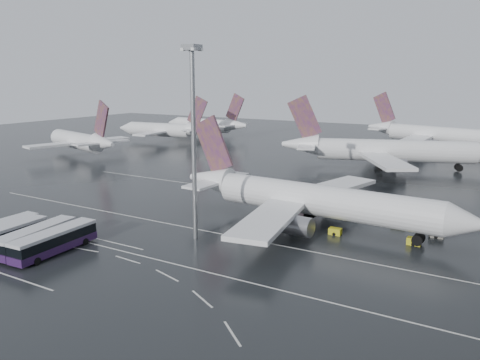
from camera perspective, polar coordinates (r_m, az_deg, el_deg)
The scene contains 20 objects.
ground at distance 66.28m, azimuth -5.17°, elevation -10.01°, with size 420.00×420.00×0.00m, color black.
lane_marking_near at distance 64.79m, azimuth -6.21°, elevation -10.57°, with size 120.00×0.25×0.01m, color silver.
lane_marking_mid at distance 75.70m, azimuth 0.14°, elevation -7.06°, with size 120.00×0.25×0.01m, color silver.
lane_marking_far at distance 99.86m, azimuth 8.24°, elevation -2.38°, with size 120.00×0.25×0.01m, color silver.
bus_bay_line_north at distance 81.80m, azimuth -19.09°, elevation -6.27°, with size 28.00×0.25×0.01m, color silver.
airliner_main at distance 81.62m, azimuth 8.40°, elevation -2.40°, with size 53.96×47.31×18.28m.
airliner_gate_b at distance 137.19m, azimuth 17.09°, elevation 3.40°, with size 57.79×51.35×20.60m.
airliner_gate_c at distance 183.60m, azimuth 22.74°, elevation 5.07°, with size 55.54×50.49×20.03m.
jet_remote_west at distance 162.23m, azimuth -18.88°, elevation 4.47°, with size 42.74×34.68×18.75m.
jet_remote_mid at distance 190.47m, azimuth -9.09°, elevation 6.03°, with size 42.61×34.40×18.53m.
jet_remote_far at distance 206.37m, azimuth -4.04°, elevation 6.67°, with size 43.82×35.32×19.08m.
bus_row_near_a at distance 83.19m, azimuth -27.22°, elevation -5.46°, with size 3.20×12.52×3.07m.
bus_row_near_b at distance 79.18m, azimuth -26.82°, elevation -6.15°, with size 3.90×13.83×3.36m.
bus_row_near_c at distance 76.77m, azimuth -23.59°, elevation -6.41°, with size 4.55×13.78×3.33m.
bus_row_near_d at distance 74.09m, azimuth -21.66°, elevation -6.88°, with size 3.83×13.96×3.40m.
floodlight_mast at distance 71.73m, azimuth -5.72°, elevation 7.23°, with size 2.30×2.30×29.95m.
gse_cart_belly_a at distance 77.31m, azimuth 20.44°, elevation -7.01°, with size 2.07×1.22×1.13m, color gold.
gse_cart_belly_c at distance 78.63m, azimuth 11.53°, elevation -6.15°, with size 2.02×1.19×1.10m, color gold.
gse_cart_belly_d at distance 82.13m, azimuth 22.85°, elevation -6.06°, with size 2.21×1.31×1.20m, color slate.
gse_cart_belly_e at distance 87.54m, azimuth 18.80°, elevation -4.59°, with size 2.40×1.42×1.31m, color gold.
Camera 1 is at (35.88, -49.75, 25.12)m, focal length 35.00 mm.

